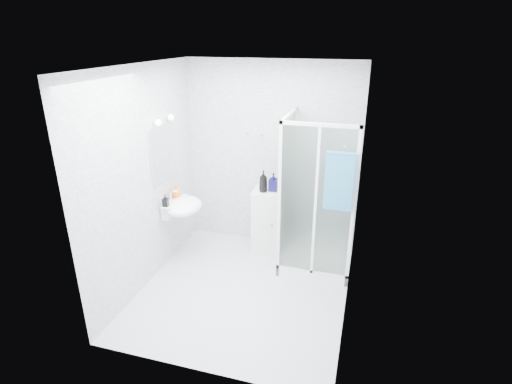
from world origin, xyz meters
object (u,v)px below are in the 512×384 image
(shampoo_bottle_b, at_px, (273,182))
(wall_basin, at_px, (182,206))
(storage_cabinet, at_px, (267,221))
(shampoo_bottle_a, at_px, (263,181))
(soap_dispenser_orange, at_px, (176,191))
(soap_dispenser_black, at_px, (165,201))
(hand_towel, at_px, (339,180))
(shower_enclosure, at_px, (311,236))

(shampoo_bottle_b, bearing_deg, wall_basin, -151.38)
(storage_cabinet, distance_m, shampoo_bottle_b, 0.59)
(wall_basin, bearing_deg, shampoo_bottle_a, 28.38)
(shampoo_bottle_a, height_order, soap_dispenser_orange, shampoo_bottle_a)
(wall_basin, bearing_deg, soap_dispenser_black, -123.14)
(hand_towel, bearing_deg, wall_basin, 177.55)
(shower_enclosure, distance_m, soap_dispenser_orange, 1.86)
(soap_dispenser_black, bearing_deg, wall_basin, 56.86)
(storage_cabinet, relative_size, shampoo_bottle_a, 3.07)
(shampoo_bottle_a, height_order, shampoo_bottle_b, shampoo_bottle_a)
(hand_towel, relative_size, shampoo_bottle_a, 2.30)
(soap_dispenser_black, bearing_deg, shampoo_bottle_b, 32.92)
(hand_towel, xyz_separation_m, soap_dispenser_black, (-2.11, -0.10, -0.45))
(hand_towel, bearing_deg, soap_dispenser_black, -177.15)
(shower_enclosure, xyz_separation_m, hand_towel, (0.33, -0.40, 0.94))
(wall_basin, distance_m, hand_towel, 2.08)
(soap_dispenser_orange, bearing_deg, shampoo_bottle_a, 20.45)
(hand_towel, distance_m, shampoo_bottle_a, 1.24)
(storage_cabinet, distance_m, hand_towel, 1.51)
(shower_enclosure, xyz_separation_m, shampoo_bottle_a, (-0.70, 0.20, 0.61))
(shampoo_bottle_b, bearing_deg, storage_cabinet, -161.23)
(soap_dispenser_orange, distance_m, soap_dispenser_black, 0.30)
(wall_basin, distance_m, soap_dispenser_orange, 0.23)
(storage_cabinet, distance_m, soap_dispenser_orange, 1.31)
(shampoo_bottle_a, distance_m, soap_dispenser_orange, 1.16)
(soap_dispenser_black, bearing_deg, storage_cabinet, 33.76)
(storage_cabinet, bearing_deg, hand_towel, -36.67)
(soap_dispenser_orange, bearing_deg, shower_enclosure, 6.48)
(shampoo_bottle_b, bearing_deg, shower_enclosure, -25.27)
(wall_basin, height_order, shampoo_bottle_a, shampoo_bottle_a)
(storage_cabinet, height_order, soap_dispenser_orange, soap_dispenser_orange)
(wall_basin, bearing_deg, shampoo_bottle_b, 28.62)
(shower_enclosure, distance_m, wall_basin, 1.72)
(shower_enclosure, relative_size, storage_cabinet, 2.20)
(wall_basin, distance_m, shampoo_bottle_b, 1.25)
(shower_enclosure, distance_m, shampoo_bottle_b, 0.87)
(storage_cabinet, xyz_separation_m, soap_dispenser_orange, (-1.13, -0.45, 0.50))
(storage_cabinet, xyz_separation_m, soap_dispenser_black, (-1.13, -0.75, 0.48))
(shower_enclosure, relative_size, shampoo_bottle_a, 6.75)
(wall_basin, height_order, hand_towel, hand_towel)
(shampoo_bottle_b, bearing_deg, hand_towel, -36.57)
(soap_dispenser_orange, relative_size, soap_dispenser_black, 1.16)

